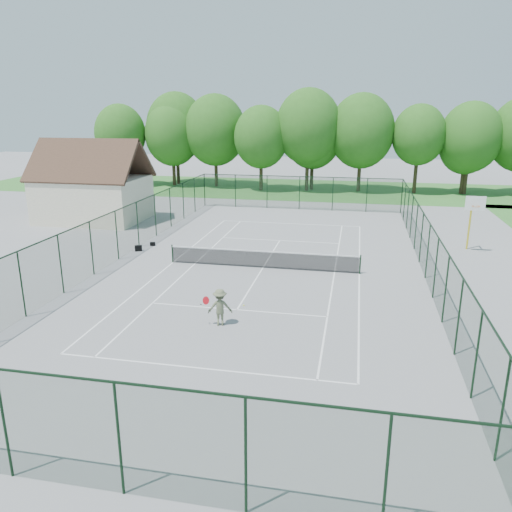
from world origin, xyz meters
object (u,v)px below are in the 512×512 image
object	(u,v)px
tennis_net	(263,258)
tennis_player	(220,307)
basketball_goal	(473,212)
sports_bag_a	(138,248)

from	to	relation	value
tennis_net	tennis_player	bearing A→B (deg)	-92.21
basketball_goal	sports_bag_a	distance (m)	21.51
tennis_net	tennis_player	world-z (taller)	tennis_player
tennis_net	tennis_player	xyz separation A→B (m)	(-0.31, -8.14, 0.23)
sports_bag_a	tennis_player	world-z (taller)	tennis_player
basketball_goal	tennis_player	size ratio (longest dim) A/B	1.98
tennis_player	sports_bag_a	bearing A→B (deg)	129.31
tennis_net	sports_bag_a	size ratio (longest dim) A/B	24.40
tennis_net	sports_bag_a	xyz separation A→B (m)	(-8.58, 1.96, -0.39)
tennis_net	sports_bag_a	bearing A→B (deg)	167.15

